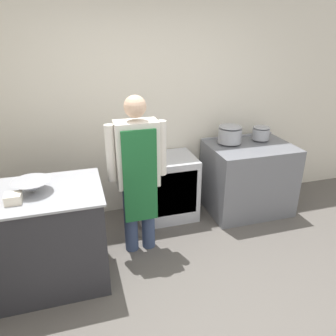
{
  "coord_description": "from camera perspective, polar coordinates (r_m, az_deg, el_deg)",
  "views": [
    {
      "loc": [
        -0.86,
        -1.82,
        2.21
      ],
      "look_at": [
        0.0,
        1.09,
        0.91
      ],
      "focal_mm": 35.0,
      "sensor_mm": 36.0,
      "label": 1
    }
  ],
  "objects": [
    {
      "name": "wall_back",
      "position": [
        4.0,
        -3.79,
        10.77
      ],
      "size": [
        8.0,
        0.05,
        2.7
      ],
      "color": "silver",
      "rests_on": "ground_plane"
    },
    {
      "name": "mixing_bowl",
      "position": [
        2.97,
        -22.61,
        -2.97
      ],
      "size": [
        0.32,
        0.32,
        0.1
      ],
      "color": "#9EA0A8",
      "rests_on": "prep_counter"
    },
    {
      "name": "fridge_unit",
      "position": [
        4.05,
        -0.41,
        -3.39
      ],
      "size": [
        0.72,
        0.56,
        0.79
      ],
      "color": "silver",
      "rests_on": "ground_plane"
    },
    {
      "name": "sauce_pot",
      "position": [
        4.34,
        15.89,
        5.97
      ],
      "size": [
        0.21,
        0.21,
        0.17
      ],
      "color": "#9EA0A8",
      "rests_on": "stove"
    },
    {
      "name": "person_cook",
      "position": [
        3.23,
        -5.31,
        -0.19
      ],
      "size": [
        0.59,
        0.24,
        1.66
      ],
      "color": "#38476B",
      "rests_on": "ground_plane"
    },
    {
      "name": "prep_counter",
      "position": [
        3.21,
        -20.19,
        -11.31
      ],
      "size": [
        1.03,
        0.77,
        0.94
      ],
      "color": "#2D2D33",
      "rests_on": "ground_plane"
    },
    {
      "name": "stock_pot",
      "position": [
        4.12,
        10.73,
        5.93
      ],
      "size": [
        0.29,
        0.29,
        0.22
      ],
      "color": "#9EA0A8",
      "rests_on": "stove"
    },
    {
      "name": "ground_plane",
      "position": [
        2.99,
        6.51,
        -24.67
      ],
      "size": [
        14.0,
        14.0,
        0.0
      ],
      "primitive_type": "plane",
      "color": "#5B5651"
    },
    {
      "name": "plastic_tub",
      "position": [
        2.86,
        -25.36,
        -4.8
      ],
      "size": [
        0.12,
        0.12,
        0.08
      ],
      "color": "silver",
      "rests_on": "prep_counter"
    },
    {
      "name": "stove",
      "position": [
        4.31,
        13.72,
        -1.67
      ],
      "size": [
        1.03,
        0.77,
        0.9
      ],
      "color": "slate",
      "rests_on": "ground_plane"
    }
  ]
}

